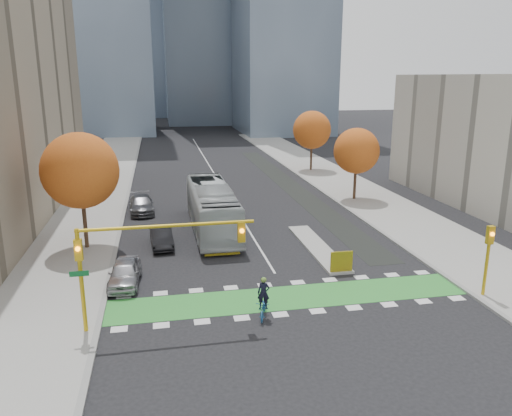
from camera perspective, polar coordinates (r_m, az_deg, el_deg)
name	(u,v)px	position (r m, az deg, el deg)	size (l,w,h in m)	color
ground	(297,309)	(26.73, 4.70, -11.48)	(300.00, 300.00, 0.00)	black
sidewalk_west	(81,218)	(45.10, -19.37, -1.13)	(7.00, 120.00, 0.15)	gray
sidewalk_east	(377,203)	(48.95, 13.63, 0.51)	(7.00, 120.00, 0.15)	gray
curb_west	(123,216)	(44.71, -14.93, -0.92)	(0.30, 120.00, 0.16)	gray
curb_east	(342,205)	(47.61, 9.80, 0.32)	(0.30, 120.00, 0.16)	gray
bike_crossing	(290,297)	(28.03, 3.86, -10.14)	(20.00, 3.00, 0.01)	#2C8830
centre_line	(213,171)	(64.46, -4.96, 4.20)	(0.15, 70.00, 0.01)	silver
bike_lane_paint	(289,185)	(56.14, 3.81, 2.64)	(2.50, 50.00, 0.01)	black
median_island	(317,247)	(35.74, 6.99, -4.47)	(1.60, 10.00, 0.16)	gray
hazard_board	(341,262)	(31.25, 9.75, -6.05)	(1.40, 0.12, 1.30)	yellow
tree_west	(80,171)	(35.95, -19.45, 4.04)	(5.20, 5.20, 8.22)	#332114
tree_east_near	(356,151)	(49.24, 11.41, 6.41)	(4.40, 4.40, 7.08)	#332114
tree_east_far	(312,130)	(64.30, 6.41, 8.86)	(4.80, 4.80, 7.65)	#332114
traffic_signal_west	(137,250)	(23.84, -13.48, -4.66)	(8.53, 0.56, 5.20)	#BF9914
traffic_signal_east	(488,250)	(29.75, 25.02, -4.40)	(0.35, 0.43, 4.10)	#BF9914
cyclist	(264,304)	(25.56, 0.87, -10.91)	(1.19, 1.99, 2.17)	navy
bus	(212,208)	(39.30, -5.04, 0.03)	(3.07, 13.10, 3.65)	#ADB4B5
parked_car_a	(125,273)	(30.29, -14.78, -7.18)	(1.71, 4.25, 1.45)	#9D9DA2
parked_car_b	(161,237)	(36.35, -10.76, -3.27)	(1.47, 4.20, 1.39)	black
parked_car_c	(141,204)	(45.70, -12.97, 0.41)	(2.09, 5.13, 1.49)	#4A4B4F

